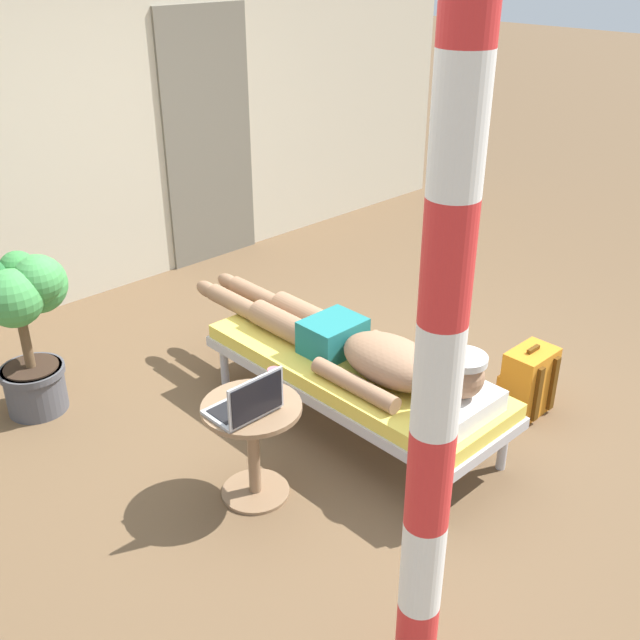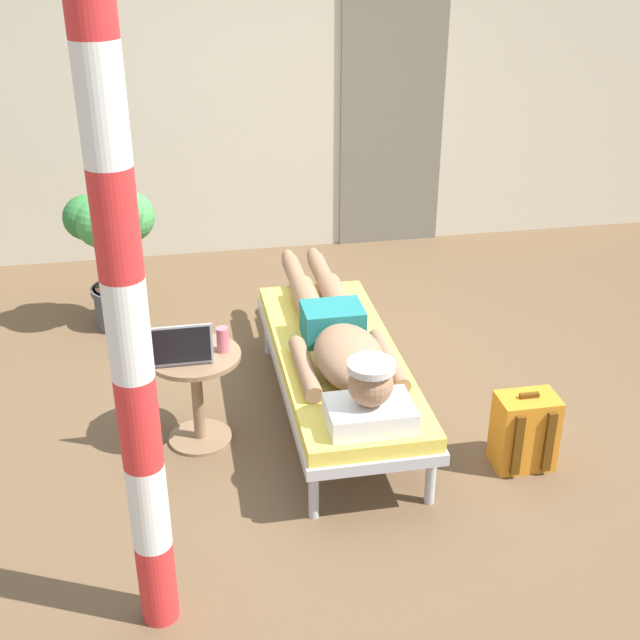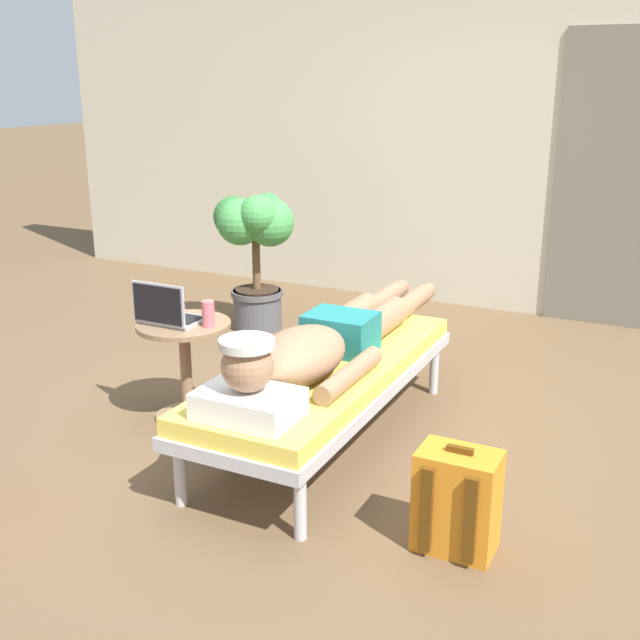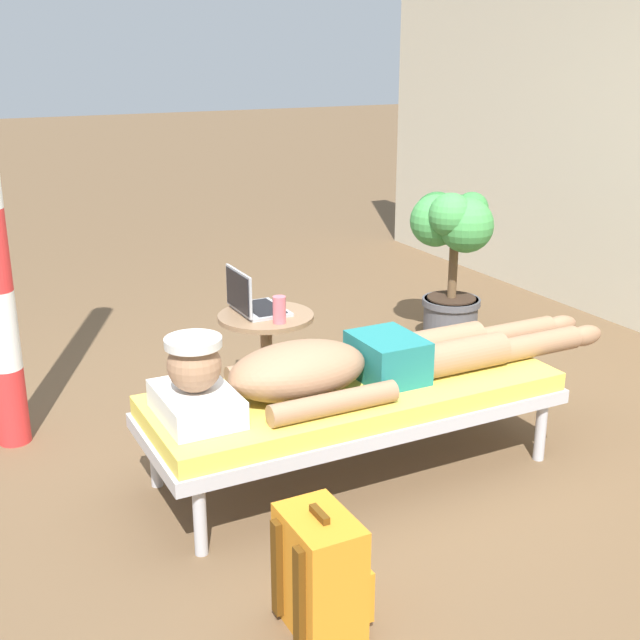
# 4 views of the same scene
# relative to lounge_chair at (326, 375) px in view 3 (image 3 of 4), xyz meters

# --- Properties ---
(ground_plane) EXTENTS (40.00, 40.00, 0.00)m
(ground_plane) POSITION_rel_lounge_chair_xyz_m (-0.10, 0.10, -0.35)
(ground_plane) COLOR brown
(house_wall_back) EXTENTS (7.60, 0.20, 2.70)m
(house_wall_back) POSITION_rel_lounge_chair_xyz_m (0.00, 2.70, 1.00)
(house_wall_back) COLOR beige
(house_wall_back) RESTS_ON ground
(house_door_panel) EXTENTS (0.84, 0.03, 2.04)m
(house_door_panel) POSITION_rel_lounge_chair_xyz_m (0.97, 2.59, 0.67)
(house_door_panel) COLOR #6D6759
(house_door_panel) RESTS_ON ground
(lounge_chair) EXTENTS (0.67, 1.82, 0.42)m
(lounge_chair) POSITION_rel_lounge_chair_xyz_m (0.00, 0.00, 0.00)
(lounge_chair) COLOR #B7B7BC
(lounge_chair) RESTS_ON ground
(person_reclining) EXTENTS (0.53, 2.17, 0.33)m
(person_reclining) POSITION_rel_lounge_chair_xyz_m (0.00, -0.04, 0.17)
(person_reclining) COLOR white
(person_reclining) RESTS_ON lounge_chair
(side_table) EXTENTS (0.48, 0.48, 0.52)m
(side_table) POSITION_rel_lounge_chair_xyz_m (-0.77, -0.08, 0.01)
(side_table) COLOR #8C6B4C
(side_table) RESTS_ON ground
(laptop) EXTENTS (0.31, 0.24, 0.23)m
(laptop) POSITION_rel_lounge_chair_xyz_m (-0.83, -0.13, 0.24)
(laptop) COLOR #A5A8AD
(laptop) RESTS_ON side_table
(drink_glass) EXTENTS (0.06, 0.06, 0.13)m
(drink_glass) POSITION_rel_lounge_chair_xyz_m (-0.62, -0.07, 0.24)
(drink_glass) COLOR #D86672
(drink_glass) RESTS_ON side_table
(backpack) EXTENTS (0.30, 0.26, 0.42)m
(backpack) POSITION_rel_lounge_chair_xyz_m (0.84, -0.60, -0.15)
(backpack) COLOR orange
(backpack) RESTS_ON ground
(potted_plant) EXTENTS (0.58, 0.45, 0.97)m
(potted_plant) POSITION_rel_lounge_chair_xyz_m (-1.21, 1.36, 0.30)
(potted_plant) COLOR #4C4C51
(potted_plant) RESTS_ON ground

